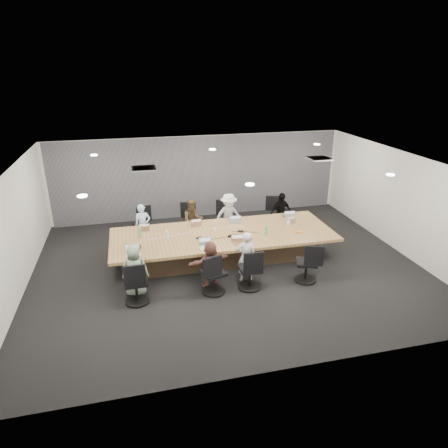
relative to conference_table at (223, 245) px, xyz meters
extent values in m
cube|color=black|center=(0.00, -0.50, -0.40)|extent=(10.00, 8.00, 0.00)
cube|color=white|center=(0.00, -0.50, 2.40)|extent=(10.00, 8.00, 0.00)
cube|color=silver|center=(0.00, 3.50, 1.00)|extent=(10.00, 0.00, 2.80)
cube|color=silver|center=(0.00, -4.50, 1.00)|extent=(10.00, 0.00, 2.80)
cube|color=silver|center=(-5.00, -0.50, 1.00)|extent=(0.00, 8.00, 2.80)
cube|color=silver|center=(5.00, -0.50, 1.00)|extent=(0.00, 8.00, 2.80)
cube|color=slate|center=(0.00, 3.42, 1.00)|extent=(9.80, 0.04, 2.80)
cube|color=#4C3828|center=(0.00, 0.00, -0.07)|extent=(4.80, 1.40, 0.66)
cube|color=#A8804C|center=(0.00, 0.00, 0.30)|extent=(6.00, 2.20, 0.08)
imported|color=#A7CEE3|center=(-2.09, 1.35, 0.23)|extent=(0.48, 0.34, 1.26)
cube|color=#8C6647|center=(-2.09, 0.80, 0.35)|extent=(0.31, 0.23, 0.02)
imported|color=#493825|center=(-0.61, 1.35, 0.25)|extent=(0.68, 0.55, 1.31)
cube|color=#8C6647|center=(-0.61, 0.80, 0.35)|extent=(0.31, 0.22, 0.02)
imported|color=silver|center=(0.50, 1.35, 0.30)|extent=(0.96, 0.63, 1.40)
cube|color=#B2B2B7|center=(0.50, 0.80, 0.35)|extent=(0.36, 0.27, 0.02)
imported|color=black|center=(2.19, 1.35, 0.25)|extent=(0.82, 0.50, 1.30)
cube|color=#B2B2B7|center=(2.19, 0.80, 0.35)|extent=(0.33, 0.23, 0.02)
imported|color=gray|center=(-2.41, -1.35, 0.23)|extent=(0.65, 0.46, 1.26)
cube|color=#B2B2B7|center=(-2.41, -0.80, 0.35)|extent=(0.37, 0.26, 0.02)
imported|color=brown|center=(-0.64, -1.35, 0.18)|extent=(1.12, 0.60, 1.15)
cube|color=#B2B2B7|center=(-0.64, -0.80, 0.35)|extent=(0.33, 0.24, 0.02)
imported|color=silver|center=(0.25, -1.35, 0.25)|extent=(0.50, 0.36, 1.30)
cube|color=#8C6647|center=(0.25, -0.80, 0.35)|extent=(0.35, 0.27, 0.02)
cylinder|color=#55A46C|center=(-2.20, 0.25, 0.48)|extent=(0.10, 0.10, 0.27)
cylinder|color=#55A46C|center=(1.07, -0.44, 0.47)|extent=(0.08, 0.08, 0.26)
cylinder|color=silver|center=(-1.51, -0.02, 0.45)|extent=(0.07, 0.07, 0.22)
cylinder|color=white|center=(-0.20, 0.18, 0.39)|extent=(0.09, 0.09, 0.09)
cylinder|color=white|center=(1.96, 0.17, 0.39)|extent=(0.09, 0.09, 0.11)
cylinder|color=brown|center=(-2.24, -0.43, 0.39)|extent=(0.10, 0.10, 0.10)
cube|color=black|center=(-0.69, -0.18, 0.35)|extent=(0.16, 0.11, 0.03)
cube|color=black|center=(0.49, -0.01, 0.35)|extent=(0.17, 0.15, 0.03)
cube|color=black|center=(0.14, -0.28, 0.37)|extent=(0.17, 0.10, 0.06)
cube|color=gray|center=(2.08, 0.31, 0.41)|extent=(0.29, 0.24, 0.14)
cube|color=orange|center=(2.01, -0.44, 0.36)|extent=(0.21, 0.18, 0.04)
camera|label=1|loc=(-2.31, -9.67, 4.63)|focal=32.00mm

